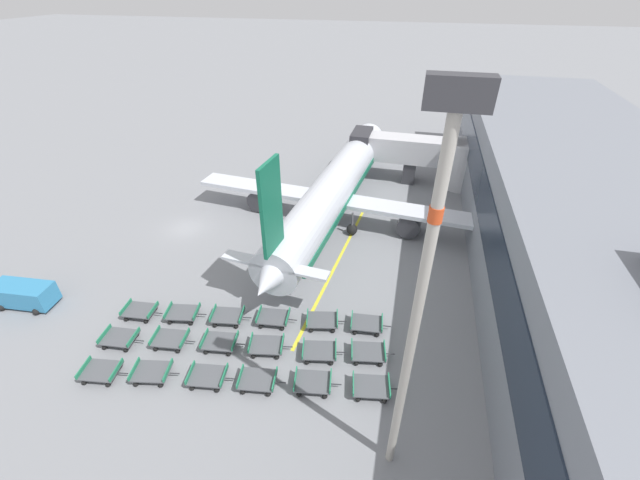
{
  "coord_description": "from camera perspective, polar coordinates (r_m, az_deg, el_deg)",
  "views": [
    {
      "loc": [
        23.08,
        -32.16,
        23.13
      ],
      "look_at": [
        15.57,
        -1.18,
        1.7
      ],
      "focal_mm": 22.0,
      "sensor_mm": 36.0,
      "label": 1
    }
  ],
  "objects": [
    {
      "name": "baggage_dolly_row_mid_a_col_c",
      "position": [
        31.13,
        -14.33,
        -14.18
      ],
      "size": [
        3.25,
        2.12,
        0.92
      ],
      "color": "#515459",
      "rests_on": "ground_plane"
    },
    {
      "name": "baggage_dolly_row_mid_b_col_b",
      "position": [
        34.17,
        -19.3,
        -10.0
      ],
      "size": [
        3.27,
        2.21,
        0.92
      ],
      "color": "#515459",
      "rests_on": "ground_plane"
    },
    {
      "name": "apron_light_mast",
      "position": [
        16.28,
        14.45,
        -7.43
      ],
      "size": [
        2.0,
        0.7,
        20.85
      ],
      "color": "#ADA89E",
      "rests_on": "ground_plane"
    },
    {
      "name": "baggage_dolly_row_near_col_a",
      "position": [
        32.34,
        -29.24,
        -16.31
      ],
      "size": [
        3.26,
        2.14,
        0.92
      ],
      "color": "#515459",
      "rests_on": "ground_plane"
    },
    {
      "name": "baggage_dolly_row_near_col_b",
      "position": [
        30.79,
        -23.26,
        -17.24
      ],
      "size": [
        3.28,
        2.24,
        0.92
      ],
      "color": "#515459",
      "rests_on": "ground_plane"
    },
    {
      "name": "baggage_dolly_row_mid_b_col_c",
      "position": [
        32.92,
        -13.27,
        -10.72
      ],
      "size": [
        3.26,
        2.17,
        0.92
      ],
      "color": "#515459",
      "rests_on": "ground_plane"
    },
    {
      "name": "baggage_dolly_row_mid_b_col_e",
      "position": [
        31.72,
        0.34,
        -11.64
      ],
      "size": [
        3.28,
        2.27,
        0.92
      ],
      "color": "#515459",
      "rests_on": "ground_plane"
    },
    {
      "name": "baggage_dolly_row_mid_b_col_a",
      "position": [
        35.67,
        -24.7,
        -9.34
      ],
      "size": [
        3.23,
        2.05,
        0.92
      ],
      "color": "#515459",
      "rests_on": "ground_plane"
    },
    {
      "name": "airplane",
      "position": [
        43.85,
        2.01,
        7.33
      ],
      "size": [
        31.84,
        37.99,
        12.89
      ],
      "color": "silver",
      "rests_on": "ground_plane"
    },
    {
      "name": "baggage_dolly_row_mid_a_col_d",
      "position": [
        30.26,
        -7.76,
        -14.96
      ],
      "size": [
        3.27,
        2.23,
        0.92
      ],
      "color": "#515459",
      "rests_on": "ground_plane"
    },
    {
      "name": "ground_plane",
      "position": [
        45.85,
        -18.92,
        1.6
      ],
      "size": [
        500.0,
        500.0,
        0.0
      ],
      "primitive_type": "plane",
      "color": "gray"
    },
    {
      "name": "baggage_dolly_row_mid_a_col_e",
      "position": [
        29.66,
        -0.07,
        -15.87
      ],
      "size": [
        3.28,
        2.25,
        0.92
      ],
      "color": "#515459",
      "rests_on": "ground_plane"
    },
    {
      "name": "service_van",
      "position": [
        41.3,
        -37.14,
        -6.29
      ],
      "size": [
        5.1,
        2.82,
        2.04
      ],
      "color": "teal",
      "rests_on": "ground_plane"
    },
    {
      "name": "baggage_dolly_row_mid_a_col_b",
      "position": [
        32.43,
        -20.94,
        -13.31
      ],
      "size": [
        3.25,
        2.09,
        0.92
      ],
      "color": "#515459",
      "rests_on": "ground_plane"
    },
    {
      "name": "baggage_dolly_row_mid_b_col_d",
      "position": [
        32.17,
        -6.79,
        -11.15
      ],
      "size": [
        3.24,
        2.07,
        0.92
      ],
      "color": "#515459",
      "rests_on": "ground_plane"
    },
    {
      "name": "jet_bridge",
      "position": [
        54.15,
        15.23,
        11.7
      ],
      "size": [
        17.15,
        5.06,
        6.28
      ],
      "color": "silver",
      "rests_on": "ground_plane"
    },
    {
      "name": "baggage_dolly_row_mid_a_col_f",
      "position": [
        29.8,
        7.02,
        -15.91
      ],
      "size": [
        3.27,
        2.2,
        0.92
      ],
      "color": "#515459",
      "rests_on": "ground_plane"
    },
    {
      "name": "baggage_dolly_row_near_col_c",
      "position": [
        29.33,
        -16.02,
        -18.52
      ],
      "size": [
        3.26,
        2.14,
        0.92
      ],
      "color": "#515459",
      "rests_on": "ground_plane"
    },
    {
      "name": "baggage_dolly_row_near_col_e",
      "position": [
        28.03,
        -1.03,
        -20.0
      ],
      "size": [
        3.26,
        2.17,
        0.92
      ],
      "color": "#515459",
      "rests_on": "ground_plane"
    },
    {
      "name": "baggage_dolly_row_mid_b_col_f",
      "position": [
        31.7,
        6.8,
        -11.99
      ],
      "size": [
        3.23,
        2.05,
        0.92
      ],
      "color": "#515459",
      "rests_on": "ground_plane"
    },
    {
      "name": "baggage_dolly_row_mid_a_col_a",
      "position": [
        34.04,
        -27.11,
        -12.57
      ],
      "size": [
        3.23,
        2.05,
        0.92
      ],
      "color": "#515459",
      "rests_on": "ground_plane"
    },
    {
      "name": "terminal_wing",
      "position": [
        39.97,
        35.09,
        0.81
      ],
      "size": [
        18.04,
        73.43,
        12.44
      ],
      "color": "gray",
      "rests_on": "ground_plane"
    },
    {
      "name": "baggage_dolly_row_near_col_f",
      "position": [
        28.02,
        7.43,
        -20.43
      ],
      "size": [
        3.27,
        2.19,
        0.92
      ],
      "color": "#515459",
      "rests_on": "ground_plane"
    },
    {
      "name": "stand_guidance_stripe",
      "position": [
        38.76,
        2.77,
        -2.76
      ],
      "size": [
        2.59,
        24.19,
        0.01
      ],
      "color": "yellow",
      "rests_on": "ground_plane"
    },
    {
      "name": "baggage_dolly_row_near_col_d",
      "position": [
        28.44,
        -9.04,
        -19.48
      ],
      "size": [
        3.26,
        2.14,
        0.92
      ],
      "color": "#515459",
      "rests_on": "ground_plane"
    }
  ]
}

